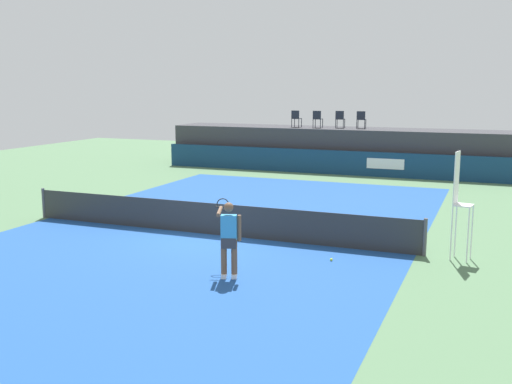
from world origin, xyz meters
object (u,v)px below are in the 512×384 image
Objects in this scene: spectator_chair_left at (318,118)px; net_post_far at (425,237)px; umpire_chair at (459,198)px; tennis_ball at (331,260)px; net_post_near at (44,203)px; spectator_chair_right at (361,119)px; tennis_player at (229,237)px; spectator_chair_center at (340,118)px; spectator_chair_far_left at (296,118)px.

net_post_far is (7.28, -15.00, -2.19)m from spectator_chair_left.
umpire_chair is 40.59× the size of tennis_ball.
tennis_ball is (10.28, -1.35, -0.46)m from net_post_near.
spectator_chair_right is 18.97m from tennis_player.
umpire_chair is (6.94, -15.32, -1.11)m from spectator_chair_center.
net_post_far is 5.33m from tennis_player.
tennis_player is (-3.98, -3.51, 0.46)m from net_post_far.
spectator_chair_right reaches higher than tennis_ball.
tennis_ball is at bearing -147.54° from net_post_far.
tennis_player is (2.18, -18.86, -1.73)m from spectator_chair_center.
net_post_far is at bearing -64.11° from spectator_chair_left.
spectator_chair_far_left reaches higher than umpire_chair.
spectator_chair_left is 17.35m from tennis_ball.
net_post_near is 9.14m from tennis_player.
spectator_chair_center is at bearing 114.37° from umpire_chair.
umpire_chair is (9.24, -14.95, -1.11)m from spectator_chair_far_left.
spectator_chair_left is at bearing 118.30° from umpire_chair.
umpire_chair is at bearing 1.44° from net_post_far.
spectator_chair_far_left is at bearing 119.45° from net_post_far.
spectator_chair_far_left is at bearing 111.19° from tennis_ball.
spectator_chair_left is 16.82m from net_post_far.
spectator_chair_left and spectator_chair_right have the same top height.
spectator_chair_far_left is 17.61m from umpire_chair.
umpire_chair is 1.34m from net_post_far.
spectator_chair_far_left is 1.00× the size of spectator_chair_center.
net_post_near is 12.40m from net_post_far.
spectator_chair_left reaches higher than tennis_ball.
spectator_chair_center reaches higher than net_post_near.
spectator_chair_far_left and spectator_chair_right have the same top height.
spectator_chair_left is 2.27m from spectator_chair_right.
spectator_chair_right is at bearing 99.90° from tennis_ball.
spectator_chair_center reaches higher than tennis_player.
tennis_ball is (2.91, -16.70, -2.66)m from spectator_chair_right.
spectator_chair_right is 0.89× the size of net_post_far.
spectator_chair_left is 1.17m from spectator_chair_center.
spectator_chair_left is at bearing 71.17° from net_post_near.
tennis_ball is (1.85, 2.16, -0.92)m from tennis_player.
tennis_ball is at bearing 49.42° from tennis_player.
spectator_chair_far_left and spectator_chair_left have the same top height.
spectator_chair_center is at bearing 111.87° from net_post_far.
spectator_chair_left and spectator_chair_center have the same top height.
umpire_chair is at bearing 25.24° from tennis_ball.
net_post_far is (6.16, -15.34, -2.19)m from spectator_chair_center.
spectator_chair_left is 0.89× the size of net_post_far.
spectator_chair_left is 0.32× the size of umpire_chair.
spectator_chair_far_left is 17.71m from tennis_ball.
spectator_chair_right reaches higher than net_post_near.
spectator_chair_left reaches higher than tennis_player.
spectator_chair_left is at bearing -163.33° from spectator_chair_center.
tennis_ball is at bearing -154.76° from umpire_chair.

